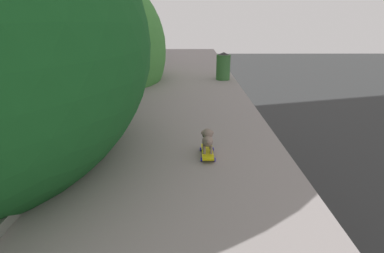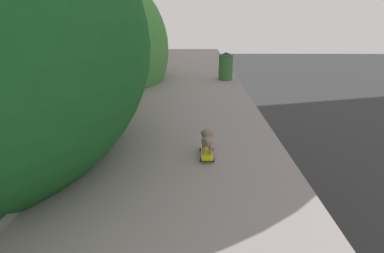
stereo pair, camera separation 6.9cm
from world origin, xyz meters
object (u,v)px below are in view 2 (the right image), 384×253
car_white_sixth (5,147)px  toy_skateboard (207,152)px  car_blue_seventh (97,124)px  litter_bin (226,66)px  car_yellow_cab_fifth (45,180)px  city_bus (98,72)px  small_dog (207,138)px

car_white_sixth → toy_skateboard: bearing=-45.5°
car_blue_seventh → litter_bin: (7.12, -8.28, 4.91)m
car_white_sixth → litter_bin: size_ratio=4.96×
car_white_sixth → car_blue_seventh: 5.18m
car_blue_seventh → car_yellow_cab_fifth: bearing=-90.2°
city_bus → small_dog: 28.03m
car_white_sixth → small_dog: small_dog is taller
toy_skateboard → small_dog: 0.20m
small_dog → litter_bin: litter_bin is taller
city_bus → litter_bin: (10.64, -20.49, 3.76)m
car_white_sixth → toy_skateboard: toy_skateboard is taller
car_white_sixth → city_bus: (0.10, 15.91, 1.11)m
car_yellow_cab_fifth → car_white_sixth: (-3.60, 3.25, 0.04)m
toy_skateboard → litter_bin: size_ratio=0.62×
car_white_sixth → litter_bin: litter_bin is taller
car_white_sixth → small_dog: (9.95, -10.09, 4.70)m
small_dog → toy_skateboard: bearing=-90.1°
city_bus → litter_bin: litter_bin is taller
city_bus → car_blue_seventh: bearing=-73.9°
car_yellow_cab_fifth → litter_bin: 8.77m
small_dog → litter_bin: bearing=81.8°
small_dog → car_white_sixth: bearing=134.6°
car_blue_seventh → toy_skateboard: (6.33, -13.83, 4.54)m
car_yellow_cab_fifth → toy_skateboard: toy_skateboard is taller
car_white_sixth → toy_skateboard: (9.95, -10.13, 4.50)m
toy_skateboard → small_dog: bearing=89.9°
city_bus → small_dog: (9.84, -26.00, 3.59)m
litter_bin → car_yellow_cab_fifth: bearing=169.5°
car_yellow_cab_fifth → car_white_sixth: bearing=137.9°
city_bus → car_yellow_cab_fifth: bearing=-79.7°
toy_skateboard → small_dog: (0.00, 0.04, 0.20)m
car_yellow_cab_fifth → litter_bin: size_ratio=4.77×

